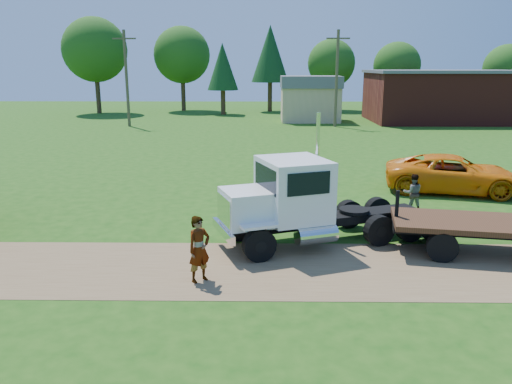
{
  "coord_description": "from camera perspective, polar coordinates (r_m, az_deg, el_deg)",
  "views": [
    {
      "loc": [
        -0.98,
        -13.53,
        5.74
      ],
      "look_at": [
        -1.21,
        2.78,
        1.6
      ],
      "focal_mm": 35.0,
      "sensor_mm": 36.0,
      "label": 1
    }
  ],
  "objects": [
    {
      "name": "tan_shed",
      "position": [
        53.86,
        6.2,
        10.63
      ],
      "size": [
        6.2,
        5.4,
        4.7
      ],
      "color": "tan",
      "rests_on": "ground"
    },
    {
      "name": "spectator_b",
      "position": [
        21.03,
        17.48,
        -0.1
      ],
      "size": [
        0.79,
        0.64,
        1.54
      ],
      "primitive_type": "imported",
      "rotation": [
        0.0,
        0.0,
        3.07
      ],
      "color": "#999999",
      "rests_on": "ground"
    },
    {
      "name": "tree_row",
      "position": [
        64.18,
        -0.9,
        15.09
      ],
      "size": [
        55.99,
        11.49,
        11.48
      ],
      "color": "#3C2518",
      "rests_on": "ground"
    },
    {
      "name": "orange_pickup",
      "position": [
        24.91,
        21.73,
        1.93
      ],
      "size": [
        6.69,
        4.22,
        1.72
      ],
      "primitive_type": "imported",
      "rotation": [
        0.0,
        0.0,
        1.34
      ],
      "color": "orange",
      "rests_on": "ground"
    },
    {
      "name": "utility_poles",
      "position": [
        49.04,
        9.21,
        12.87
      ],
      "size": [
        42.2,
        0.28,
        9.0
      ],
      "color": "#483E29",
      "rests_on": "ground"
    },
    {
      "name": "dirt_track",
      "position": [
        14.73,
        4.61,
        -8.72
      ],
      "size": [
        120.0,
        4.2,
        0.01
      ],
      "primitive_type": "cube",
      "color": "brown",
      "rests_on": "ground"
    },
    {
      "name": "brick_building",
      "position": [
        56.88,
        20.63,
        10.25
      ],
      "size": [
        15.4,
        10.4,
        5.3
      ],
      "color": "maroon",
      "rests_on": "ground"
    },
    {
      "name": "spectator_a",
      "position": [
        13.64,
        -6.51,
        -6.51
      ],
      "size": [
        0.8,
        0.78,
        1.85
      ],
      "primitive_type": "imported",
      "rotation": [
        0.0,
        0.0,
        0.74
      ],
      "color": "#999999",
      "rests_on": "ground"
    },
    {
      "name": "white_semi_tractor",
      "position": [
        16.18,
        4.57,
        -1.16
      ],
      "size": [
        7.15,
        4.43,
        4.26
      ],
      "rotation": [
        0.0,
        0.0,
        0.35
      ],
      "color": "black",
      "rests_on": "ground"
    },
    {
      "name": "ground",
      "position": [
        14.73,
        4.61,
        -8.74
      ],
      "size": [
        140.0,
        140.0,
        0.0
      ],
      "primitive_type": "plane",
      "color": "#1A4A10",
      "rests_on": "ground"
    }
  ]
}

